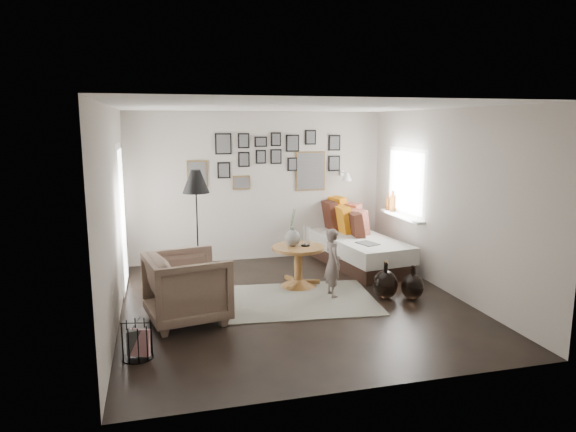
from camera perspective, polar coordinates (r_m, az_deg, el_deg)
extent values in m
plane|color=black|center=(7.05, 0.63, -9.55)|extent=(4.80, 4.80, 0.00)
plane|color=#AAA195|center=(9.04, -3.33, 3.29)|extent=(4.50, 0.00, 4.50)
plane|color=#AAA195|center=(4.50, 8.70, -3.84)|extent=(4.50, 0.00, 4.50)
plane|color=#AAA195|center=(6.52, -18.80, 0.08)|extent=(0.00, 4.80, 4.80)
plane|color=#AAA195|center=(7.63, 17.21, 1.57)|extent=(0.00, 4.80, 4.80)
plane|color=white|center=(6.64, 0.68, 12.07)|extent=(4.80, 4.80, 0.00)
plane|color=white|center=(7.74, -17.97, -0.23)|extent=(0.00, 2.14, 2.14)
plane|color=white|center=(7.74, -17.97, -0.23)|extent=(0.00, 1.88, 1.88)
plane|color=white|center=(7.74, -17.97, -0.23)|extent=(0.00, 1.93, 1.93)
plane|color=white|center=(8.63, 13.01, 3.73)|extent=(0.00, 1.30, 1.30)
plane|color=white|center=(8.63, 13.01, 3.73)|extent=(0.00, 1.14, 1.14)
cube|color=white|center=(8.69, 12.51, -0.02)|extent=(0.15, 1.32, 0.04)
cylinder|color=#8C4C14|center=(8.97, 11.54, 1.37)|extent=(0.10, 0.10, 0.28)
cylinder|color=#8C4C14|center=(9.12, 11.07, 1.35)|extent=(0.08, 0.08, 0.22)
cube|color=brown|center=(8.86, -10.03, 4.64)|extent=(0.35, 0.03, 0.45)
cube|color=black|center=(8.84, -10.02, 4.63)|extent=(0.30, 0.01, 0.40)
cube|color=black|center=(8.87, -7.20, 7.96)|extent=(0.28, 0.03, 0.36)
cube|color=black|center=(8.85, -7.19, 7.96)|extent=(0.23, 0.01, 0.31)
cube|color=black|center=(8.90, -7.14, 5.06)|extent=(0.22, 0.03, 0.28)
cube|color=black|center=(8.88, -7.13, 5.05)|extent=(0.17, 0.01, 0.23)
cube|color=black|center=(8.92, -4.96, 8.33)|extent=(0.20, 0.03, 0.26)
cube|color=black|center=(8.90, -4.94, 8.33)|extent=(0.15, 0.01, 0.21)
cube|color=black|center=(8.94, -4.93, 6.28)|extent=(0.20, 0.03, 0.26)
cube|color=black|center=(8.92, -4.91, 6.28)|extent=(0.15, 0.01, 0.21)
cube|color=black|center=(8.98, -3.05, 8.24)|extent=(0.22, 0.03, 0.18)
cube|color=black|center=(8.96, -3.03, 8.24)|extent=(0.17, 0.01, 0.13)
cube|color=black|center=(8.99, -3.03, 6.59)|extent=(0.18, 0.03, 0.24)
cube|color=black|center=(8.97, -3.01, 6.58)|extent=(0.13, 0.01, 0.19)
cube|color=black|center=(9.03, -1.36, 8.52)|extent=(0.18, 0.03, 0.24)
cube|color=black|center=(9.02, -1.33, 8.52)|extent=(0.13, 0.01, 0.19)
cube|color=black|center=(9.05, -1.35, 6.62)|extent=(0.20, 0.03, 0.26)
cube|color=black|center=(9.03, -1.32, 6.61)|extent=(0.15, 0.01, 0.21)
cube|color=black|center=(9.11, 0.50, 8.09)|extent=(0.24, 0.03, 0.30)
cube|color=black|center=(9.09, 0.53, 8.09)|extent=(0.19, 0.01, 0.25)
cube|color=black|center=(9.13, 0.50, 5.77)|extent=(0.18, 0.03, 0.24)
cube|color=black|center=(9.11, 0.53, 5.76)|extent=(0.13, 0.01, 0.19)
cube|color=brown|center=(9.23, 2.48, 5.00)|extent=(0.55, 0.03, 0.70)
cube|color=black|center=(9.22, 2.52, 4.99)|extent=(0.50, 0.01, 0.65)
cube|color=black|center=(9.20, 2.51, 8.73)|extent=(0.20, 0.03, 0.26)
cube|color=black|center=(9.18, 2.55, 8.72)|extent=(0.15, 0.01, 0.21)
cube|color=black|center=(9.34, 5.17, 8.11)|extent=(0.22, 0.03, 0.28)
cube|color=black|center=(9.33, 5.21, 8.10)|extent=(0.17, 0.01, 0.23)
cube|color=black|center=(9.36, 5.14, 5.84)|extent=(0.22, 0.03, 0.28)
cube|color=black|center=(9.35, 5.17, 5.83)|extent=(0.17, 0.01, 0.23)
cube|color=brown|center=(8.97, -5.20, 3.72)|extent=(0.30, 0.03, 0.24)
cube|color=black|center=(8.95, -5.19, 3.71)|extent=(0.25, 0.01, 0.19)
cube|color=white|center=(9.42, 6.01, 4.75)|extent=(0.06, 0.04, 0.10)
cylinder|color=white|center=(9.30, 6.28, 4.80)|extent=(0.02, 0.24, 0.02)
cone|color=white|center=(9.19, 6.56, 4.36)|extent=(0.18, 0.18, 0.14)
cube|color=beige|center=(7.12, 0.93, -9.31)|extent=(2.28, 1.70, 0.01)
cone|color=brown|center=(7.69, 1.14, -7.42)|extent=(0.58, 0.58, 0.11)
cylinder|color=brown|center=(7.62, 1.15, -5.57)|extent=(0.12, 0.12, 0.45)
cylinder|color=brown|center=(7.55, 1.16, -3.55)|extent=(0.78, 0.78, 0.04)
ellipsoid|color=black|center=(7.51, 0.53, -2.48)|extent=(0.22, 0.22, 0.25)
cylinder|color=black|center=(7.48, 0.53, -1.40)|extent=(0.07, 0.07, 0.04)
cylinder|color=black|center=(7.57, 1.96, -3.25)|extent=(0.13, 0.13, 0.02)
cube|color=black|center=(8.86, 7.65, -4.69)|extent=(1.18, 2.23, 0.25)
cube|color=beige|center=(8.80, 7.69, -3.13)|extent=(1.24, 2.29, 0.27)
cube|color=#C3680B|center=(9.52, 5.89, 0.47)|extent=(0.42, 0.67, 0.62)
cube|color=black|center=(9.37, 5.23, 0.12)|extent=(0.27, 0.57, 0.56)
cube|color=maroon|center=(9.31, 7.29, -0.06)|extent=(0.45, 0.59, 0.53)
cube|color=#C3680B|center=(9.09, 6.34, -0.36)|extent=(0.27, 0.53, 0.51)
cube|color=maroon|center=(8.97, 7.86, -0.68)|extent=(0.38, 0.52, 0.47)
cube|color=black|center=(8.78, 7.60, -0.98)|extent=(0.27, 0.47, 0.45)
cube|color=black|center=(8.25, 8.82, -3.04)|extent=(0.34, 0.39, 0.02)
imported|color=#755F4F|center=(6.40, -11.12, -7.81)|extent=(1.09, 1.07, 0.85)
cube|color=silver|center=(6.43, -10.90, -7.20)|extent=(0.44, 0.45, 0.17)
cylinder|color=black|center=(8.01, -9.86, -7.15)|extent=(0.27, 0.27, 0.03)
cylinder|color=black|center=(7.83, -10.03, -1.90)|extent=(0.02, 0.02, 1.53)
cone|color=black|center=(7.70, -10.21, 3.80)|extent=(0.40, 0.40, 0.34)
cube|color=black|center=(5.65, -16.42, -13.30)|extent=(0.22, 0.12, 0.29)
cube|color=silver|center=(5.63, -16.13, -13.36)|extent=(0.22, 0.15, 0.29)
ellipsoid|color=black|center=(7.26, 10.76, -7.49)|extent=(0.35, 0.35, 0.40)
cylinder|color=black|center=(7.18, 10.83, -5.49)|extent=(0.06, 0.06, 0.12)
ellipsoid|color=black|center=(7.32, 13.66, -7.65)|extent=(0.31, 0.31, 0.35)
cylinder|color=black|center=(7.25, 13.73, -5.85)|extent=(0.06, 0.06, 0.12)
imported|color=#64544F|center=(7.17, 4.99, -5.20)|extent=(0.25, 0.36, 0.97)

